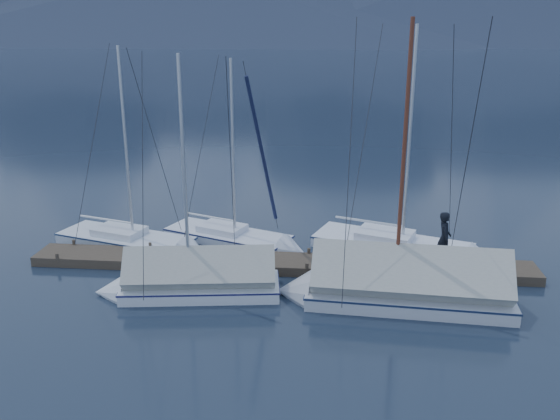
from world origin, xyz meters
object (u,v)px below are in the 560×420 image
object	(u,v)px
person	(444,238)
sailboat_covered_far	(186,282)
sailboat_open_right	(415,250)
sailboat_open_mid	(244,241)
sailboat_covered_near	(390,288)
sailboat_open_left	(143,244)

from	to	relation	value
person	sailboat_covered_far	bearing A→B (deg)	108.50
sailboat_open_right	sailboat_open_mid	bearing A→B (deg)	176.27
sailboat_covered_near	sailboat_covered_far	xyz separation A→B (m)	(-6.56, -0.06, -0.07)
sailboat_open_right	sailboat_covered_far	size ratio (longest dim) A/B	1.10
sailboat_open_left	sailboat_covered_near	distance (m)	10.02
sailboat_open_left	sailboat_covered_far	world-z (taller)	sailboat_open_left
person	sailboat_open_right	bearing A→B (deg)	25.74
sailboat_covered_near	person	xyz separation A→B (m)	(2.00, 2.49, 0.82)
sailboat_open_mid	sailboat_covered_near	bearing A→B (deg)	-40.45
sailboat_covered_far	person	world-z (taller)	sailboat_covered_far
sailboat_covered_near	sailboat_covered_far	world-z (taller)	sailboat_covered_near
sailboat_open_mid	sailboat_open_right	world-z (taller)	sailboat_open_right
sailboat_open_left	sailboat_covered_near	xyz separation A→B (m)	(9.27, -3.81, 0.33)
sailboat_open_mid	sailboat_covered_near	xyz separation A→B (m)	(5.38, -4.59, 0.34)
sailboat_open_mid	sailboat_covered_far	distance (m)	4.81
sailboat_open_mid	sailboat_covered_near	size ratio (longest dim) A/B	0.83
sailboat_open_left	person	distance (m)	11.41
sailboat_open_right	person	xyz separation A→B (m)	(0.74, -1.67, 1.13)
sailboat_open_mid	sailboat_open_right	distance (m)	6.66
sailboat_open_left	person	size ratio (longest dim) A/B	4.42
sailboat_covered_near	sailboat_covered_far	distance (m)	6.56
sailboat_covered_far	person	xyz separation A→B (m)	(8.56, 2.55, 0.88)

